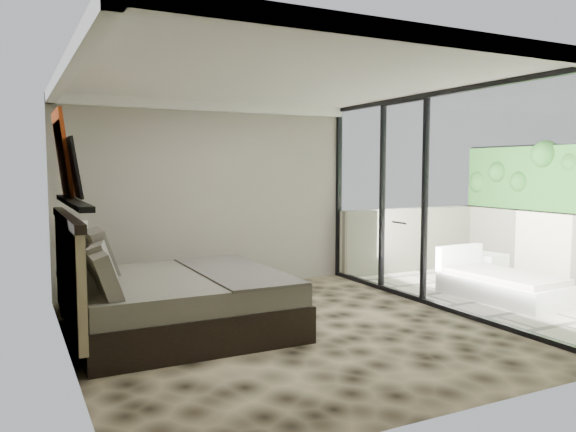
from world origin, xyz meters
name	(u,v)px	position (x,y,z in m)	size (l,w,h in m)	color
floor	(284,330)	(0.00, 0.00, 0.00)	(5.00, 5.00, 0.00)	black
ceiling	(283,79)	(0.00, 0.00, 2.79)	(4.50, 5.00, 0.02)	silver
back_wall	(210,196)	(0.00, 2.49, 1.40)	(4.50, 0.02, 2.80)	gray
left_wall	(67,214)	(-2.24, 0.00, 1.40)	(0.02, 5.00, 2.80)	gray
glass_wall	(440,201)	(2.25, 0.00, 1.40)	(0.08, 5.00, 2.80)	white
terrace_slab	(519,300)	(3.75, 0.00, -0.06)	(3.00, 5.00, 0.12)	beige
picture_ledge	(73,202)	(-2.18, 0.10, 1.50)	(0.12, 2.20, 0.05)	black
bed	(171,299)	(-1.16, 0.49, 0.38)	(2.33, 2.25, 1.29)	black
nightstand	(79,293)	(-1.97, 1.86, 0.25)	(0.49, 0.49, 0.49)	black
table_lamp	(74,239)	(-2.01, 1.90, 0.93)	(0.35, 0.35, 0.64)	black
abstract_canvas	(62,153)	(-2.19, 0.83, 1.97)	(0.04, 0.90, 0.90)	#B1380F
framed_print	(74,168)	(-2.14, 0.26, 1.82)	(0.03, 0.50, 0.60)	black
ottoman	(487,268)	(4.02, 0.86, 0.23)	(0.47, 0.47, 0.47)	white
lounger	(499,284)	(3.34, 0.00, 0.21)	(0.94, 1.75, 0.67)	white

